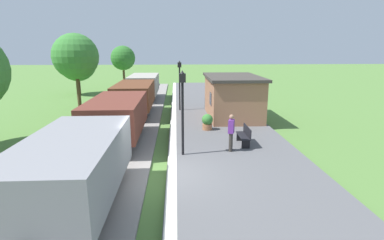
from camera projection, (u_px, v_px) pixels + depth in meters
ground_plane at (161, 180)px, 11.25m from camera, size 160.00×160.00×0.00m
platform_slab at (245, 175)px, 11.39m from camera, size 6.00×60.00×0.25m
platform_edge_stripe at (172, 173)px, 11.21m from camera, size 0.36×60.00×0.01m
track_ballast at (97, 180)px, 11.11m from camera, size 3.80×60.00×0.12m
rail_near at (116, 176)px, 11.12m from camera, size 0.07×60.00×0.14m
rail_far at (77, 177)px, 11.04m from camera, size 0.07×60.00×0.14m
freight_train at (127, 106)px, 18.22m from camera, size 2.50×26.00×2.12m
station_hut at (232, 96)px, 20.21m from camera, size 3.50×5.80×2.78m
bench_near_hut at (245, 135)px, 14.47m from camera, size 0.42×1.50×0.91m
person_waiting at (231, 131)px, 13.45m from camera, size 0.35×0.44×1.71m
potted_planter at (207, 122)px, 17.11m from camera, size 0.64×0.64×0.92m
lamp_post_near at (182, 98)px, 12.60m from camera, size 0.28×0.28×3.70m
lamp_post_far at (180, 76)px, 22.05m from camera, size 0.28×0.28×3.70m
tree_trackside_far at (75, 57)px, 22.49m from camera, size 3.43×3.43×5.94m
tree_field_left at (77, 62)px, 30.95m from camera, size 3.92×3.92×5.36m
tree_field_distant at (123, 58)px, 37.41m from camera, size 3.04×3.04×5.13m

